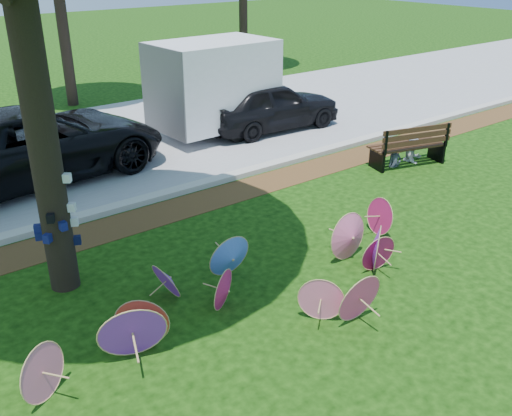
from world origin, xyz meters
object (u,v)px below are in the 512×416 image
Objects in this scene: cargo_trailer at (214,83)px; park_bench at (407,144)px; parasol_pile at (267,279)px; person_right at (415,137)px; black_van at (35,144)px; person_left at (396,147)px; dark_pickup at (270,105)px.

cargo_trailer reaches higher than park_bench.
cargo_trailer is at bearing 60.94° from parasol_pile.
person_right is at bearing -64.00° from cargo_trailer.
cargo_trailer is at bearing -90.30° from black_van.
black_van reaches higher than park_bench.
cargo_trailer reaches higher than black_van.
parasol_pile is at bearing -120.97° from cargo_trailer.
park_bench is 0.37m from person_right.
parasol_pile is 7.29m from person_right.
black_van is 5.18m from cargo_trailer.
person_left is at bearing -172.37° from park_bench.
person_left is 0.71m from person_right.
park_bench is (2.25, -4.97, -0.93)m from cargo_trailer.
black_van is (-0.93, 7.14, 0.44)m from parasol_pile.
cargo_trailer reaches higher than parasol_pile.
cargo_trailer is (-1.51, 0.64, 0.72)m from dark_pickup.
cargo_trailer is 5.53m from park_bench.
dark_pickup is 2.16× the size of park_bench.
cargo_trailer is 1.67× the size of park_bench.
parasol_pile is at bearing 144.23° from dark_pickup.
black_van reaches higher than person_right.
person_right is (0.35, 0.05, 0.09)m from park_bench.
park_bench is (7.38, -4.57, -0.31)m from black_van.
parasol_pile is 6.89× the size of person_left.
dark_pickup is at bearing 115.56° from park_bench.
person_right is (6.79, 2.62, 0.22)m from parasol_pile.
person_left is (6.09, 2.62, 0.13)m from parasol_pile.
dark_pickup reaches higher than person_left.
black_van is 5.84× the size of person_left.
cargo_trailer reaches higher than person_left.
dark_pickup is 4.30m from person_left.
dark_pickup is at bearing -96.84° from black_van.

